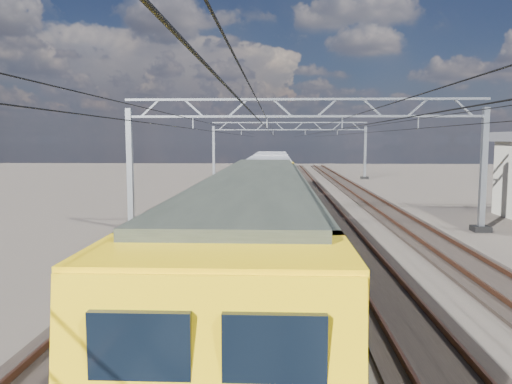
{
  "coord_description": "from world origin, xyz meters",
  "views": [
    {
      "loc": [
        -1.43,
        -22.92,
        4.91
      ],
      "look_at": [
        -2.46,
        0.96,
        2.4
      ],
      "focal_mm": 35.0,
      "sensor_mm": 36.0,
      "label": 1
    }
  ],
  "objects_px": {
    "catenary_gantry_mid": "(304,158)",
    "locomotive": "(257,231)",
    "catenary_gantry_far": "(289,148)",
    "hopper_wagon_lead": "(269,182)",
    "hopper_wagon_mid": "(271,169)"
  },
  "relations": [
    {
      "from": "catenary_gantry_mid",
      "to": "locomotive",
      "type": "bearing_deg",
      "value": -98.81
    },
    {
      "from": "catenary_gantry_far",
      "to": "locomotive",
      "type": "relative_size",
      "value": 0.94
    },
    {
      "from": "catenary_gantry_mid",
      "to": "catenary_gantry_far",
      "type": "relative_size",
      "value": 1.0
    },
    {
      "from": "catenary_gantry_mid",
      "to": "locomotive",
      "type": "xyz_separation_m",
      "value": [
        -2.0,
        -12.9,
        -1.58
      ]
    },
    {
      "from": "hopper_wagon_lead",
      "to": "hopper_wagon_mid",
      "type": "xyz_separation_m",
      "value": [
        0.0,
        14.2,
        0.0
      ]
    },
    {
      "from": "catenary_gantry_mid",
      "to": "hopper_wagon_mid",
      "type": "relative_size",
      "value": 1.53
    },
    {
      "from": "catenary_gantry_far",
      "to": "hopper_wagon_mid",
      "type": "distance_m",
      "value": 17.21
    },
    {
      "from": "catenary_gantry_far",
      "to": "hopper_wagon_lead",
      "type": "distance_m",
      "value": 31.32
    },
    {
      "from": "catenary_gantry_far",
      "to": "hopper_wagon_mid",
      "type": "bearing_deg",
      "value": -96.71
    },
    {
      "from": "locomotive",
      "to": "hopper_wagon_lead",
      "type": "distance_m",
      "value": 17.7
    },
    {
      "from": "catenary_gantry_mid",
      "to": "hopper_wagon_lead",
      "type": "xyz_separation_m",
      "value": [
        -2.0,
        4.79,
        -1.67
      ]
    },
    {
      "from": "locomotive",
      "to": "hopper_wagon_mid",
      "type": "bearing_deg",
      "value": 90.0
    },
    {
      "from": "catenary_gantry_mid",
      "to": "hopper_wagon_mid",
      "type": "bearing_deg",
      "value": 96.01
    },
    {
      "from": "locomotive",
      "to": "hopper_wagon_lead",
      "type": "bearing_deg",
      "value": 90.0
    },
    {
      "from": "catenary_gantry_mid",
      "to": "hopper_wagon_lead",
      "type": "height_order",
      "value": "catenary_gantry_mid"
    }
  ]
}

